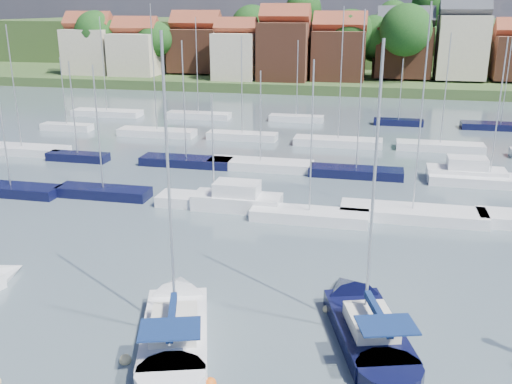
# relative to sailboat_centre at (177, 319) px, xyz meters

# --- Properties ---
(ground) EXTENTS (260.00, 260.00, 0.00)m
(ground) POSITION_rel_sailboat_centre_xyz_m (4.05, 37.54, -0.35)
(ground) COLOR #404D57
(ground) RESTS_ON ground
(sailboat_centre) EXTENTS (6.34, 11.95, 15.71)m
(sailboat_centre) POSITION_rel_sailboat_centre_xyz_m (0.00, 0.00, 0.00)
(sailboat_centre) COLOR silver
(sailboat_centre) RESTS_ON ground
(sailboat_navy) EXTENTS (6.01, 11.40, 15.31)m
(sailboat_navy) POSITION_rel_sailboat_centre_xyz_m (9.08, 2.04, 0.00)
(sailboat_navy) COLOR black
(sailboat_navy) RESTS_ON ground
(buoy_c) EXTENTS (0.55, 0.55, 0.55)m
(buoy_c) POSITION_rel_sailboat_centre_xyz_m (-1.20, -3.52, -0.35)
(buoy_c) COLOR beige
(buoy_c) RESTS_ON ground
(buoy_e) EXTENTS (0.42, 0.42, 0.42)m
(buoy_e) POSITION_rel_sailboat_centre_xyz_m (7.28, 3.01, -0.35)
(buoy_e) COLOR beige
(buoy_e) RESTS_ON ground
(buoy_g) EXTENTS (0.49, 0.49, 0.49)m
(buoy_g) POSITION_rel_sailboat_centre_xyz_m (8.02, 1.78, -0.35)
(buoy_g) COLOR #D85914
(buoy_g) RESTS_ON ground
(marina_field) EXTENTS (79.62, 41.41, 15.93)m
(marina_field) POSITION_rel_sailboat_centre_xyz_m (5.96, 32.69, 0.08)
(marina_field) COLOR silver
(marina_field) RESTS_ON ground
(far_shore_town) EXTENTS (212.46, 90.00, 22.27)m
(far_shore_town) POSITION_rel_sailboat_centre_xyz_m (6.28, 130.21, 4.25)
(far_shore_town) COLOR #3C5028
(far_shore_town) RESTS_ON ground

